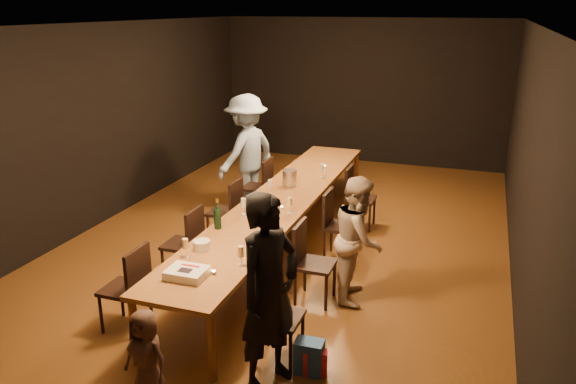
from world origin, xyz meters
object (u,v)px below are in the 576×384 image
(chair_right_2, at_px, (341,226))
(birthday_cake, at_px, (187,273))
(woman_birthday, at_px, (269,293))
(chair_left_3, at_px, (257,187))
(man_blue, at_px, (247,152))
(ice_bucket, at_px, (290,178))
(table, at_px, (281,202))
(chair_right_1, at_px, (315,263))
(woman_tan, at_px, (359,238))
(plate_stack, at_px, (202,245))
(chair_left_0, at_px, (124,288))
(chair_right_3, at_px, (361,198))
(chair_right_0, at_px, (279,316))
(champagne_bottle, at_px, (217,214))
(chair_left_2, at_px, (224,211))
(chair_left_1, at_px, (182,243))
(child, at_px, (146,357))

(chair_right_2, xyz_separation_m, birthday_cake, (-0.91, -2.46, 0.33))
(woman_birthday, bearing_deg, chair_left_3, 46.05)
(man_blue, distance_m, ice_bucket, 1.42)
(table, relative_size, chair_right_1, 6.45)
(woman_birthday, distance_m, ice_bucket, 3.47)
(chair_right_2, bearing_deg, table, -90.00)
(chair_right_2, height_order, woman_tan, woman_tan)
(plate_stack, bearing_deg, woman_tan, 31.08)
(chair_left_0, bearing_deg, man_blue, 4.38)
(chair_right_3, distance_m, man_blue, 2.08)
(chair_right_0, distance_m, champagne_bottle, 1.72)
(chair_right_0, relative_size, chair_left_2, 1.00)
(chair_right_0, distance_m, chair_left_1, 2.08)
(chair_right_0, xyz_separation_m, woman_tan, (0.43, 1.46, 0.26))
(chair_left_0, xyz_separation_m, chair_left_1, (0.00, 1.20, 0.00))
(chair_right_2, bearing_deg, plate_stack, -30.20)
(chair_right_2, xyz_separation_m, champagne_bottle, (-1.18, -1.24, 0.47))
(chair_left_3, bearing_deg, chair_right_0, -154.72)
(chair_left_1, relative_size, woman_birthday, 0.52)
(chair_left_2, xyz_separation_m, woman_tan, (2.13, -0.94, 0.26))
(chair_left_0, distance_m, child, 1.26)
(table, distance_m, chair_right_0, 2.56)
(birthday_cake, bearing_deg, chair_right_0, 2.99)
(chair_left_2, relative_size, birthday_cake, 2.46)
(table, distance_m, plate_stack, 1.86)
(chair_left_0, bearing_deg, chair_left_2, 0.00)
(chair_left_0, bearing_deg, ice_bucket, -14.52)
(chair_left_0, xyz_separation_m, chair_left_3, (0.00, 3.60, 0.00))
(chair_right_0, xyz_separation_m, chair_left_2, (-1.70, 2.40, 0.00))
(chair_left_2, relative_size, plate_stack, 4.96)
(woman_tan, height_order, birthday_cake, woman_tan)
(chair_left_1, relative_size, champagne_bottle, 2.54)
(table, relative_size, ice_bucket, 26.25)
(chair_left_3, xyz_separation_m, woman_tan, (2.13, -2.14, 0.26))
(chair_right_1, distance_m, man_blue, 3.41)
(chair_right_0, bearing_deg, chair_left_0, -90.00)
(woman_tan, bearing_deg, chair_left_1, 90.22)
(birthday_cake, bearing_deg, ice_bucket, 89.36)
(chair_right_3, xyz_separation_m, man_blue, (-2.00, 0.32, 0.48))
(chair_right_1, xyz_separation_m, ice_bucket, (-0.93, 1.79, 0.40))
(chair_right_1, relative_size, chair_left_2, 1.00)
(man_blue, bearing_deg, woman_tan, 63.34)
(chair_left_3, xyz_separation_m, ice_bucket, (0.77, -0.61, 0.40))
(man_blue, relative_size, child, 2.18)
(chair_right_3, relative_size, champagne_bottle, 2.54)
(chair_right_1, distance_m, chair_right_2, 1.20)
(chair_right_1, xyz_separation_m, chair_left_0, (-1.70, -1.20, 0.00))
(child, distance_m, ice_bucket, 3.93)
(chair_left_1, bearing_deg, table, -35.31)
(chair_right_0, distance_m, man_blue, 4.42)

